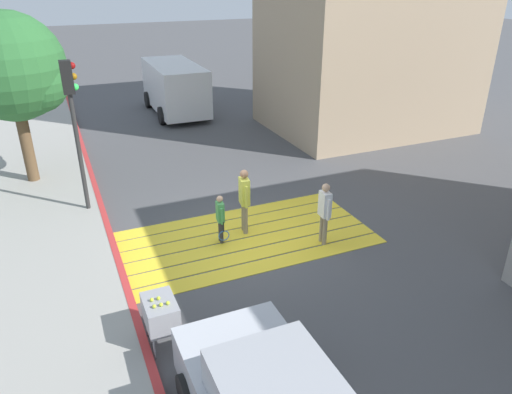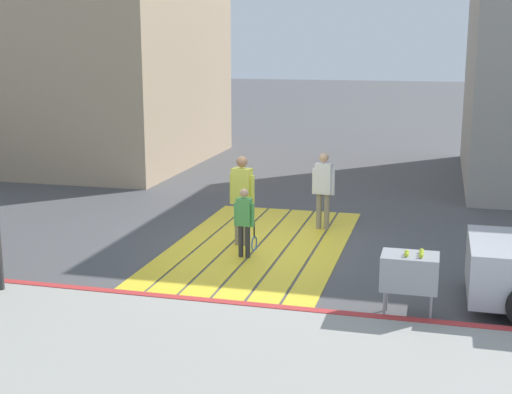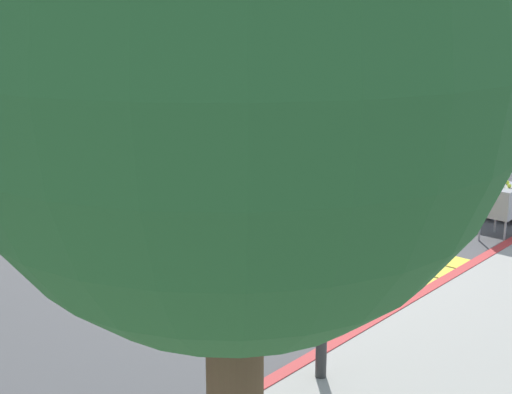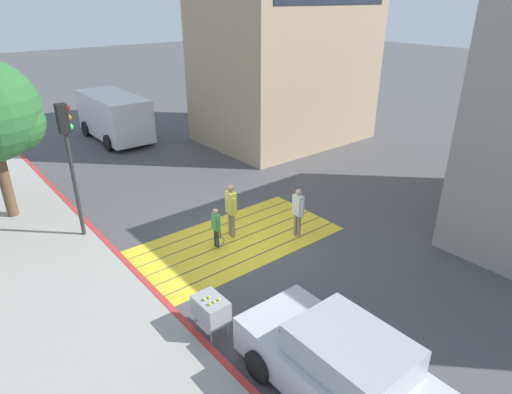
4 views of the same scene
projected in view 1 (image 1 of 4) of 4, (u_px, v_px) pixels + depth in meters
The scene contains 11 objects.
ground_plane at pixel (247, 238), 12.41m from camera, with size 120.00×120.00×0.00m, color #4C4C4F.
crosswalk_stripes at pixel (247, 237), 12.40m from camera, with size 6.40×3.25×0.01m.
sidewalk_west at pixel (8, 287), 10.38m from camera, with size 4.80×40.00×0.12m, color #9E9B93.
curb_painted at pixel (119, 263), 11.22m from camera, with size 0.16×40.00×0.13m, color #BC3333.
van_down_street at pixel (175, 87), 22.85m from camera, with size 2.41×5.23×2.35m.
traffic_light_corner at pixel (73, 108), 12.48m from camera, with size 0.39×0.28×4.24m.
street_tree at pixel (15, 70), 14.09m from camera, with size 3.20×3.20×5.32m.
tennis_ball_cart at pixel (160, 313), 8.59m from camera, with size 0.56×0.80×1.02m.
pedestrian_adult_lead at pixel (325, 209), 11.77m from camera, with size 0.23×0.48×1.63m.
pedestrian_adult_trailing at pixel (244, 197), 12.26m from camera, with size 0.28×0.51×1.76m.
pedestrian_child_with_racket at pixel (220, 217), 11.90m from camera, with size 0.29×0.40×1.29m.
Camera 1 is at (-4.05, -9.99, 6.23)m, focal length 33.61 mm.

